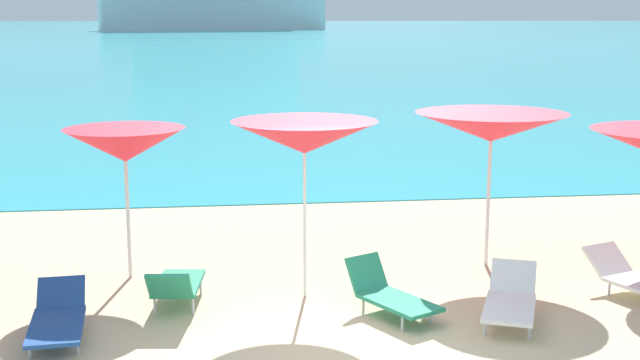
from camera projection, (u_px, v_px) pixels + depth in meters
ground_plane at (277, 188)px, 19.52m from camera, size 50.00×100.00×0.30m
ocean_water at (215, 28)px, 231.34m from camera, size 650.00×440.00×0.02m
umbrella_2 at (125, 145)px, 12.03m from camera, size 1.89×1.89×2.18m
umbrella_3 at (304, 137)px, 11.15m from camera, size 2.02×2.02×2.39m
umbrella_4 at (491, 127)px, 12.61m from camera, size 2.42×2.42×2.33m
lounge_chair_1 at (176, 285)px, 11.05m from camera, size 0.72×1.50×0.66m
lounge_chair_2 at (389, 294)px, 10.80m from camera, size 1.11×1.44×0.66m
lounge_chair_3 at (636, 278)px, 11.51m from camera, size 1.11×1.62×0.57m
lounge_chair_4 at (58, 317)px, 10.10m from camera, size 0.73×1.68×0.50m
lounge_chair_5 at (510, 299)px, 10.57m from camera, size 1.12×1.60×0.61m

